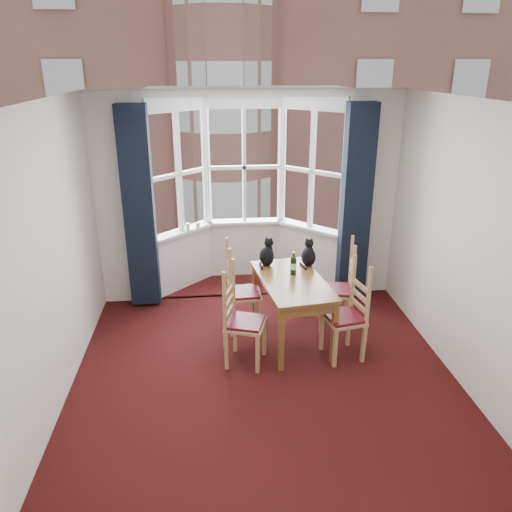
{
  "coord_description": "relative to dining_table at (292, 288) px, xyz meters",
  "views": [
    {
      "loc": [
        -0.51,
        -4.2,
        3.11
      ],
      "look_at": [
        -0.01,
        1.05,
        1.05
      ],
      "focal_mm": 35.0,
      "sensor_mm": 36.0,
      "label": 1
    }
  ],
  "objects": [
    {
      "name": "wall_back_pier_right",
      "position": [
        1.25,
        1.28,
        0.73
      ],
      "size": [
        0.7,
        0.12,
        2.8
      ],
      "primitive_type": "cube",
      "color": "silver",
      "rests_on": "floor"
    },
    {
      "name": "curtain_left",
      "position": [
        -1.82,
        1.1,
        0.68
      ],
      "size": [
        0.38,
        0.22,
        2.6
      ],
      "primitive_type": "cube",
      "color": "black",
      "rests_on": "floor"
    },
    {
      "name": "wall_near",
      "position": [
        -0.4,
        -3.22,
        0.73
      ],
      "size": [
        4.0,
        0.0,
        4.0
      ],
      "primitive_type": "plane",
      "rotation": [
        -1.57,
        0.0,
        0.0
      ],
      "color": "silver",
      "rests_on": "floor"
    },
    {
      "name": "street",
      "position": [
        -0.4,
        31.28,
        -6.67
      ],
      "size": [
        80.0,
        80.0,
        0.0
      ],
      "primitive_type": "plane",
      "color": "#333335",
      "rests_on": "ground"
    },
    {
      "name": "bay_window",
      "position": [
        -0.4,
        1.78,
        0.73
      ],
      "size": [
        2.76,
        0.94,
        2.8
      ],
      "color": "white",
      "rests_on": "floor"
    },
    {
      "name": "wall_left",
      "position": [
        -2.4,
        -0.97,
        0.73
      ],
      "size": [
        0.0,
        4.5,
        4.5
      ],
      "primitive_type": "plane",
      "rotation": [
        1.57,
        0.0,
        1.57
      ],
      "color": "silver",
      "rests_on": "floor"
    },
    {
      "name": "cat_left",
      "position": [
        -0.24,
        0.48,
        0.24
      ],
      "size": [
        0.26,
        0.29,
        0.35
      ],
      "color": "black",
      "rests_on": "dining_table"
    },
    {
      "name": "candle_tall",
      "position": [
        -1.24,
        1.63,
        0.25
      ],
      "size": [
        0.06,
        0.06,
        0.11
      ],
      "primitive_type": "cylinder",
      "color": "white",
      "rests_on": "bay_window"
    },
    {
      "name": "tenement_building",
      "position": [
        -0.4,
        13.04,
        0.93
      ],
      "size": [
        18.4,
        7.8,
        15.2
      ],
      "color": "#AA6658",
      "rests_on": "street"
    },
    {
      "name": "wall_right",
      "position": [
        1.6,
        -0.97,
        0.73
      ],
      "size": [
        0.0,
        4.5,
        4.5
      ],
      "primitive_type": "plane",
      "rotation": [
        1.57,
        0.0,
        -1.57
      ],
      "color": "silver",
      "rests_on": "floor"
    },
    {
      "name": "dining_table",
      "position": [
        0.0,
        0.0,
        0.0
      ],
      "size": [
        0.87,
        1.39,
        0.78
      ],
      "color": "brown",
      "rests_on": "floor"
    },
    {
      "name": "chair_left_near",
      "position": [
        -0.66,
        -0.42,
        -0.2
      ],
      "size": [
        0.51,
        0.52,
        0.92
      ],
      "color": "tan",
      "rests_on": "floor"
    },
    {
      "name": "candle_short",
      "position": [
        -1.1,
        1.66,
        0.25
      ],
      "size": [
        0.06,
        0.06,
        0.1
      ],
      "primitive_type": "cylinder",
      "color": "white",
      "rests_on": "bay_window"
    },
    {
      "name": "chair_right_near",
      "position": [
        0.6,
        -0.41,
        -0.2
      ],
      "size": [
        0.47,
        0.49,
        0.92
      ],
      "color": "tan",
      "rests_on": "floor"
    },
    {
      "name": "floor",
      "position": [
        -0.4,
        -0.97,
        -0.67
      ],
      "size": [
        4.5,
        4.5,
        0.0
      ],
      "primitive_type": "plane",
      "color": "black",
      "rests_on": "ground"
    },
    {
      "name": "wall_back_pier_left",
      "position": [
        -2.05,
        1.28,
        0.73
      ],
      "size": [
        0.7,
        0.12,
        2.8
      ],
      "primitive_type": "cube",
      "color": "silver",
      "rests_on": "floor"
    },
    {
      "name": "wine_bottle",
      "position": [
        0.03,
        0.15,
        0.23
      ],
      "size": [
        0.07,
        0.07,
        0.28
      ],
      "color": "black",
      "rests_on": "dining_table"
    },
    {
      "name": "ceiling",
      "position": [
        -0.4,
        -0.97,
        2.13
      ],
      "size": [
        4.5,
        4.5,
        0.0
      ],
      "primitive_type": "plane",
      "rotation": [
        3.14,
        0.0,
        0.0
      ],
      "color": "white",
      "rests_on": "floor"
    },
    {
      "name": "curtain_right",
      "position": [
        1.02,
        1.1,
        0.68
      ],
      "size": [
        0.38,
        0.22,
        2.6
      ],
      "primitive_type": "cube",
      "color": "black",
      "rests_on": "floor"
    },
    {
      "name": "chair_right_far",
      "position": [
        0.68,
        0.26,
        -0.2
      ],
      "size": [
        0.47,
        0.49,
        0.92
      ],
      "color": "tan",
      "rests_on": "floor"
    },
    {
      "name": "cat_right",
      "position": [
        0.27,
        0.42,
        0.24
      ],
      "size": [
        0.22,
        0.28,
        0.34
      ],
      "color": "black",
      "rests_on": "dining_table"
    },
    {
      "name": "chair_left_far",
      "position": [
        -0.63,
        0.3,
        -0.2
      ],
      "size": [
        0.42,
        0.44,
        0.92
      ],
      "color": "tan",
      "rests_on": "floor"
    }
  ]
}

